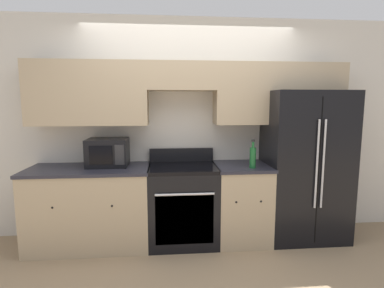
{
  "coord_description": "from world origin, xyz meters",
  "views": [
    {
      "loc": [
        -0.3,
        -2.99,
        1.6
      ],
      "look_at": [
        0.0,
        0.31,
        1.14
      ],
      "focal_mm": 28.0,
      "sensor_mm": 36.0,
      "label": 1
    }
  ],
  "objects": [
    {
      "name": "ground_plane",
      "position": [
        0.0,
        0.0,
        0.0
      ],
      "size": [
        12.0,
        12.0,
        0.0
      ],
      "primitive_type": "plane",
      "color": "#937A5B"
    },
    {
      "name": "lower_cabinets_right",
      "position": [
        0.58,
        0.31,
        0.45
      ],
      "size": [
        0.62,
        0.64,
        0.89
      ],
      "color": "tan",
      "rests_on": "ground_plane"
    },
    {
      "name": "wall_back",
      "position": [
        0.01,
        0.59,
        1.46
      ],
      "size": [
        8.0,
        0.39,
        2.6
      ],
      "color": "beige",
      "rests_on": "ground_plane"
    },
    {
      "name": "refrigerator",
      "position": [
        1.33,
        0.37,
        0.87
      ],
      "size": [
        0.92,
        0.76,
        1.73
      ],
      "color": "black",
      "rests_on": "ground_plane"
    },
    {
      "name": "oven_range",
      "position": [
        -0.1,
        0.31,
        0.45
      ],
      "size": [
        0.77,
        0.65,
        1.05
      ],
      "color": "black",
      "rests_on": "ground_plane"
    },
    {
      "name": "lower_cabinets_left",
      "position": [
        -1.14,
        0.31,
        0.45
      ],
      "size": [
        1.33,
        0.64,
        0.89
      ],
      "color": "tan",
      "rests_on": "ground_plane"
    },
    {
      "name": "microwave",
      "position": [
        -0.94,
        0.4,
        1.05
      ],
      "size": [
        0.44,
        0.37,
        0.31
      ],
      "color": "black",
      "rests_on": "lower_cabinets_left"
    },
    {
      "name": "bottle",
      "position": [
        0.65,
        0.15,
        1.02
      ],
      "size": [
        0.07,
        0.07,
        0.31
      ],
      "color": "#195928",
      "rests_on": "lower_cabinets_right"
    }
  ]
}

